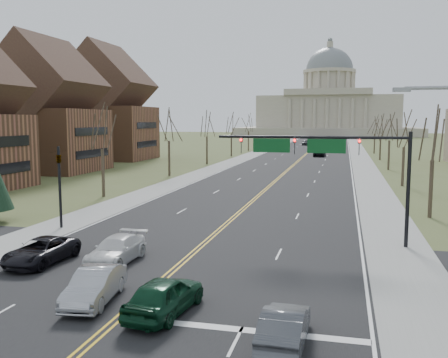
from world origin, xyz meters
The scene contains 31 objects.
ground centered at (0.00, 0.00, 0.00)m, with size 600.00×600.00×0.00m, color #4D592C.
road centered at (0.00, 110.00, 0.01)m, with size 20.00×380.00×0.01m, color black.
cross_road centered at (0.00, 6.00, 0.01)m, with size 120.00×14.00×0.01m, color black.
sidewalk_left centered at (-12.00, 110.00, 0.01)m, with size 4.00×380.00×0.03m, color gray.
sidewalk_right centered at (12.00, 110.00, 0.01)m, with size 4.00×380.00×0.03m, color gray.
center_line centered at (0.00, 110.00, 0.01)m, with size 0.42×380.00×0.01m, color gold.
edge_line_left centered at (-9.80, 110.00, 0.01)m, with size 0.15×380.00×0.01m, color silver.
edge_line_right centered at (9.80, 110.00, 0.01)m, with size 0.15×380.00×0.01m, color silver.
stop_bar centered at (5.00, -1.00, 0.01)m, with size 9.50×0.50×0.01m, color silver.
capitol centered at (0.00, 249.91, 14.20)m, with size 90.00×60.00×50.00m.
signal_mast centered at (7.45, 13.50, 5.76)m, with size 12.12×0.44×7.20m.
signal_left centered at (-11.50, 13.50, 3.71)m, with size 0.32×0.36×6.00m.
tree_r_0 centered at (15.50, 24.00, 6.55)m, with size 3.74×3.74×8.50m.
tree_l_0 centered at (-15.50, 28.00, 6.94)m, with size 3.96×3.96×9.00m.
tree_r_1 centered at (15.50, 44.00, 6.55)m, with size 3.74×3.74×8.50m.
tree_l_1 centered at (-15.50, 48.00, 6.94)m, with size 3.96×3.96×9.00m.
tree_r_2 centered at (15.50, 64.00, 6.55)m, with size 3.74×3.74×8.50m.
tree_l_2 centered at (-15.50, 68.00, 6.94)m, with size 3.96×3.96×9.00m.
tree_r_3 centered at (15.50, 84.00, 6.55)m, with size 3.74×3.74×8.50m.
tree_l_3 centered at (-15.50, 88.00, 6.94)m, with size 3.96×3.96×9.00m.
tree_r_4 centered at (15.50, 104.00, 6.55)m, with size 3.74×3.74×8.50m.
tree_l_4 centered at (-15.50, 108.00, 6.94)m, with size 3.96×3.96×9.00m.
bldg_left_mid centered at (-36.00, 50.00, 8.54)m, with size 15.10×14.28×20.75m.
bldg_left_far centered at (-38.00, 74.00, 9.54)m, with size 17.10×14.28×23.25m.
car_nb_inner_lead centered at (1.65, -0.22, 0.80)m, with size 1.86×4.63×1.58m, color #0B321C.
car_nb_outer_lead centered at (6.73, -1.95, 0.71)m, with size 1.47×4.22×1.39m, color #46494E.
car_sb_inner_lead centered at (-1.79, 0.35, 0.75)m, with size 1.55×4.46×1.47m, color #9D9FA5.
car_sb_outer_lead centered at (-7.53, 5.05, 0.70)m, with size 2.29×4.96×1.38m, color black.
car_sb_inner_second centered at (-3.56, 6.15, 0.73)m, with size 2.00×4.93×1.43m, color silver.
car_far_nb centered at (3.44, 90.96, 0.72)m, with size 2.33×5.06×1.41m, color black.
car_far_sb centered at (-3.29, 139.22, 0.81)m, with size 1.89×4.70×1.60m, color #414347.
Camera 1 is at (8.60, -18.69, 7.90)m, focal length 40.00 mm.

